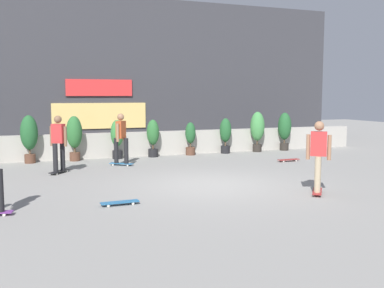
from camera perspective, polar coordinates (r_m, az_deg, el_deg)
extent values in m
plane|color=gray|center=(11.42, 2.65, -5.27)|extent=(48.00, 48.00, 0.00)
cube|color=#B2ADA3|center=(16.97, -5.33, 0.05)|extent=(18.00, 0.40, 0.90)
cube|color=#38383D|center=(20.78, -8.34, 8.89)|extent=(20.00, 2.00, 6.50)
cube|color=#F23333|center=(19.48, -11.78, 7.09)|extent=(2.80, 0.08, 0.70)
cube|color=#F2CC72|center=(19.51, -11.71, 3.56)|extent=(4.00, 0.06, 1.10)
cylinder|color=brown|center=(15.98, -20.05, -1.78)|extent=(0.36, 0.36, 0.30)
cylinder|color=brown|center=(15.95, -20.09, -0.98)|extent=(0.06, 0.06, 0.15)
ellipsoid|color=#235B2D|center=(15.89, -20.17, 1.38)|extent=(0.57, 0.57, 1.17)
cylinder|color=brown|center=(16.06, -14.79, -1.56)|extent=(0.36, 0.36, 0.30)
cylinder|color=brown|center=(16.03, -14.81, -0.77)|extent=(0.06, 0.06, 0.15)
ellipsoid|color=#2D6B33|center=(15.96, -14.87, 1.49)|extent=(0.55, 0.55, 1.12)
cylinder|color=black|center=(16.27, -9.54, -1.34)|extent=(0.36, 0.36, 0.30)
cylinder|color=brown|center=(16.24, -9.55, -0.55)|extent=(0.06, 0.06, 0.15)
ellipsoid|color=#387F3D|center=(16.19, -9.59, 1.38)|extent=(0.46, 0.46, 0.95)
cylinder|color=black|center=(16.57, -5.02, -1.14)|extent=(0.36, 0.36, 0.30)
cylinder|color=brown|center=(16.54, -5.02, -0.37)|extent=(0.06, 0.06, 0.15)
ellipsoid|color=#2D6B33|center=(16.49, -5.04, 1.51)|extent=(0.46, 0.46, 0.94)
cylinder|color=brown|center=(17.02, -0.20, -0.92)|extent=(0.36, 0.36, 0.30)
cylinder|color=brown|center=(16.99, -0.21, -0.16)|extent=(0.06, 0.06, 0.15)
ellipsoid|color=#235B2D|center=(16.95, -0.21, 1.44)|extent=(0.39, 0.39, 0.81)
cylinder|color=black|center=(17.58, 4.30, -0.70)|extent=(0.36, 0.36, 0.30)
cylinder|color=brown|center=(17.56, 4.31, 0.03)|extent=(0.06, 0.06, 0.15)
ellipsoid|color=#235B2D|center=(17.51, 4.32, 1.79)|extent=(0.46, 0.46, 0.93)
cylinder|color=#2D2823|center=(18.22, 8.35, -0.51)|extent=(0.36, 0.36, 0.30)
cylinder|color=brown|center=(18.19, 8.36, 0.20)|extent=(0.06, 0.06, 0.15)
ellipsoid|color=#428C47|center=(18.14, 8.39, 2.27)|extent=(0.57, 0.57, 1.17)
cylinder|color=#2D2823|center=(18.86, 11.74, -0.34)|extent=(0.36, 0.36, 0.30)
cylinder|color=brown|center=(18.84, 11.76, 0.34)|extent=(0.06, 0.06, 0.15)
ellipsoid|color=#235B2D|center=(18.79, 11.80, 2.26)|extent=(0.55, 0.55, 1.12)
cube|color=black|center=(13.63, -16.63, -3.35)|extent=(0.65, 0.75, 0.02)
cylinder|color=silver|center=(13.38, -16.97, -3.71)|extent=(0.06, 0.06, 0.06)
cylinder|color=silver|center=(13.47, -17.53, -3.66)|extent=(0.06, 0.06, 0.06)
cylinder|color=silver|center=(13.81, -15.74, -3.37)|extent=(0.06, 0.06, 0.06)
cylinder|color=silver|center=(13.89, -16.29, -3.32)|extent=(0.06, 0.06, 0.06)
cylinder|color=black|center=(13.42, -17.12, -1.70)|extent=(0.14, 0.14, 0.82)
cylinder|color=black|center=(13.72, -16.26, -1.51)|extent=(0.14, 0.14, 0.82)
cube|color=red|center=(13.50, -16.78, 1.30)|extent=(0.41, 0.38, 0.56)
sphere|color=brown|center=(13.47, -16.83, 3.04)|extent=(0.22, 0.22, 0.22)
cylinder|color=brown|center=(13.37, -15.94, 0.94)|extent=(0.09, 0.09, 0.58)
cylinder|color=brown|center=(13.64, -17.58, 0.98)|extent=(0.09, 0.09, 0.58)
cube|color=#266699|center=(14.69, -9.04, -2.48)|extent=(0.76, 0.65, 0.02)
cylinder|color=silver|center=(14.65, -7.98, -2.64)|extent=(0.06, 0.06, 0.06)
cylinder|color=silver|center=(14.51, -8.25, -2.73)|extent=(0.06, 0.06, 0.06)
cylinder|color=silver|center=(14.88, -9.80, -2.53)|extent=(0.06, 0.06, 0.06)
cylinder|color=silver|center=(14.74, -10.08, -2.62)|extent=(0.06, 0.06, 0.06)
cylinder|color=black|center=(14.55, -8.43, -0.89)|extent=(0.14, 0.14, 0.82)
cylinder|color=black|center=(14.71, -9.70, -0.83)|extent=(0.14, 0.14, 0.82)
cube|color=#B24C26|center=(14.56, -9.11, 1.84)|extent=(0.38, 0.41, 0.56)
sphere|color=#9E7051|center=(14.54, -9.14, 3.45)|extent=(0.22, 0.22, 0.22)
cylinder|color=#9E7051|center=(14.78, -8.71, 1.60)|extent=(0.09, 0.09, 0.58)
cylinder|color=#9E7051|center=(14.36, -9.52, 1.45)|extent=(0.09, 0.09, 0.58)
cylinder|color=silver|center=(9.24, -22.96, -8.38)|extent=(0.06, 0.04, 0.06)
cylinder|color=silver|center=(9.39, -22.71, -8.14)|extent=(0.06, 0.04, 0.06)
cylinder|color=black|center=(9.24, -23.43, -5.49)|extent=(0.14, 0.14, 0.82)
cube|color=maroon|center=(10.78, 15.77, -5.84)|extent=(0.65, 0.76, 0.02)
cylinder|color=silver|center=(11.05, 15.38, -5.74)|extent=(0.06, 0.06, 0.06)
cylinder|color=silver|center=(11.04, 16.21, -5.77)|extent=(0.06, 0.06, 0.06)
cylinder|color=silver|center=(10.54, 15.29, -6.32)|extent=(0.06, 0.06, 0.06)
cylinder|color=silver|center=(10.54, 16.17, -6.35)|extent=(0.06, 0.06, 0.06)
cylinder|color=tan|center=(10.88, 15.86, -3.48)|extent=(0.14, 0.14, 0.82)
cylinder|color=tan|center=(10.53, 15.82, -3.81)|extent=(0.14, 0.14, 0.82)
cube|color=red|center=(10.61, 15.95, 0.03)|extent=(0.41, 0.38, 0.56)
sphere|color=#9E7051|center=(10.57, 16.02, 2.24)|extent=(0.22, 0.22, 0.22)
cylinder|color=#9E7051|center=(10.62, 14.67, -0.36)|extent=(0.09, 0.09, 0.58)
cylinder|color=#9E7051|center=(10.62, 17.20, -0.44)|extent=(0.09, 0.09, 0.58)
cube|color=maroon|center=(15.74, 12.28, -1.96)|extent=(0.81, 0.23, 0.02)
cylinder|color=silver|center=(15.53, 11.66, -2.20)|extent=(0.06, 0.03, 0.06)
cylinder|color=silver|center=(15.66, 11.33, -2.12)|extent=(0.06, 0.03, 0.06)
cylinder|color=silver|center=(15.83, 13.21, -2.08)|extent=(0.06, 0.03, 0.06)
cylinder|color=silver|center=(15.96, 12.87, -2.00)|extent=(0.06, 0.03, 0.06)
cube|color=#266699|center=(9.47, -9.24, -7.37)|extent=(0.81, 0.23, 0.02)
cylinder|color=silver|center=(9.61, -7.83, -7.37)|extent=(0.06, 0.03, 0.06)
cylinder|color=silver|center=(9.46, -7.58, -7.59)|extent=(0.06, 0.03, 0.06)
cylinder|color=silver|center=(9.50, -10.89, -7.59)|extent=(0.06, 0.03, 0.06)
cylinder|color=silver|center=(9.35, -10.69, -7.82)|extent=(0.06, 0.03, 0.06)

